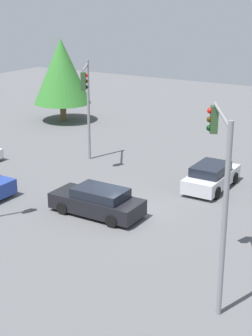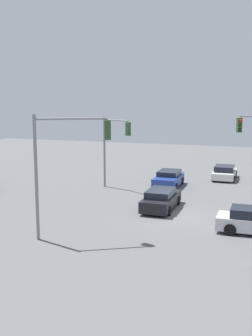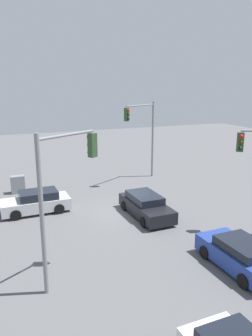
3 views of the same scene
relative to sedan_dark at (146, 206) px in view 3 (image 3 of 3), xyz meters
The scene contains 7 objects.
ground_plane 1.45m from the sedan_dark, 132.56° to the left, with size 80.00×80.00×0.00m, color #5B5B5E.
sedan_dark is the anchor object (origin of this frame).
sedan_silver 7.21m from the sedan_dark, 151.96° to the left, with size 4.37×1.96×1.45m.
sedan_blue 7.40m from the sedan_dark, 80.94° to the right, with size 2.06×4.25×1.38m.
traffic_signal_cross 9.22m from the sedan_dark, 65.25° to the left, with size 3.67×2.22×6.79m.
traffic_signal_aux 8.88m from the sedan_dark, 141.28° to the right, with size 2.86×1.86×6.51m.
electrical_cabinet 10.74m from the sedan_dark, 131.25° to the left, with size 1.03×0.62×1.37m, color gray.
Camera 3 is at (-8.07, -18.58, 8.17)m, focal length 35.00 mm.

